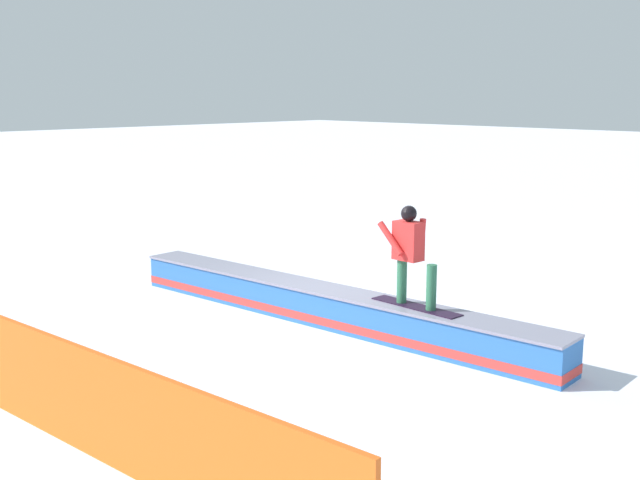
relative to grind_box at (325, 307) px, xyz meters
The scene contains 4 objects.
ground_plane 0.25m from the grind_box, ahead, with size 120.00×120.00×0.00m, color white.
grind_box is the anchor object (origin of this frame).
snowboarder 1.87m from the grind_box, behind, with size 1.44×0.42×1.40m.
safety_fence 4.88m from the grind_box, 90.00° to the left, with size 9.91×0.06×1.08m, color orange.
Camera 1 is at (-8.10, 8.25, 3.50)m, focal length 44.02 mm.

